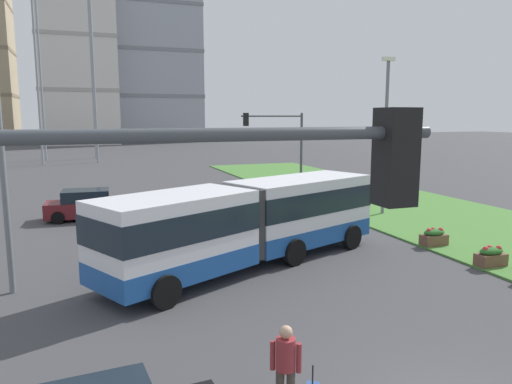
% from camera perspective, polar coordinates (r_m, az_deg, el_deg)
% --- Properties ---
extents(grass_median, '(10.00, 70.00, 0.08)m').
position_cam_1_polar(grass_median, '(25.04, 27.53, -4.57)').
color(grass_median, '#4C8438').
rests_on(grass_median, ground_plane).
extents(articulated_bus, '(11.75, 7.08, 3.00)m').
position_cam_1_polar(articulated_bus, '(17.64, -0.87, -3.49)').
color(articulated_bus, white).
rests_on(articulated_bus, ground).
extents(car_maroon_sedan, '(4.50, 2.24, 1.58)m').
position_cam_1_polar(car_maroon_sedan, '(27.31, -19.17, -1.46)').
color(car_maroon_sedan, maroon).
rests_on(car_maroon_sedan, ground).
extents(pedestrian_crossing, '(0.51, 0.36, 1.74)m').
position_cam_1_polar(pedestrian_crossing, '(9.32, 3.51, -19.61)').
color(pedestrian_crossing, '#4C4238').
rests_on(pedestrian_crossing, ground).
extents(flower_planter_2, '(1.10, 0.56, 0.74)m').
position_cam_1_polar(flower_planter_2, '(19.62, 25.97, -6.82)').
color(flower_planter_2, brown).
rests_on(flower_planter_2, grass_median).
extents(flower_planter_3, '(1.10, 0.56, 0.74)m').
position_cam_1_polar(flower_planter_3, '(21.75, 20.25, -4.98)').
color(flower_planter_3, brown).
rests_on(flower_planter_3, grass_median).
extents(traffic_light_near_left, '(4.02, 0.28, 5.52)m').
position_cam_1_polar(traffic_light_near_left, '(3.69, -16.33, -17.24)').
color(traffic_light_near_left, '#474C51').
rests_on(traffic_light_near_left, ground).
extents(traffic_light_far_right, '(4.15, 0.28, 5.65)m').
position_cam_1_polar(traffic_light_far_right, '(30.80, 3.00, 6.11)').
color(traffic_light_far_right, '#474C51').
rests_on(traffic_light_far_right, ground).
extents(streetlight_median, '(0.70, 0.28, 8.57)m').
position_cam_1_polar(streetlight_median, '(27.45, 15.05, 7.12)').
color(streetlight_median, slate).
rests_on(streetlight_median, ground).
extents(apartment_tower_westcentre, '(14.50, 14.90, 49.71)m').
position_cam_1_polar(apartment_tower_westcentre, '(105.40, -20.60, 19.02)').
color(apartment_tower_westcentre, silver).
rests_on(apartment_tower_westcentre, ground).
extents(apartment_tower_centre, '(18.34, 18.96, 36.76)m').
position_cam_1_polar(apartment_tower_centre, '(111.52, -12.07, 15.42)').
color(apartment_tower_centre, '#9EA3AD').
rests_on(apartment_tower_centre, ground).
extents(transmission_pylon, '(9.00, 6.24, 32.78)m').
position_cam_1_polar(transmission_pylon, '(64.27, -21.87, 19.43)').
color(transmission_pylon, gray).
rests_on(transmission_pylon, ground).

